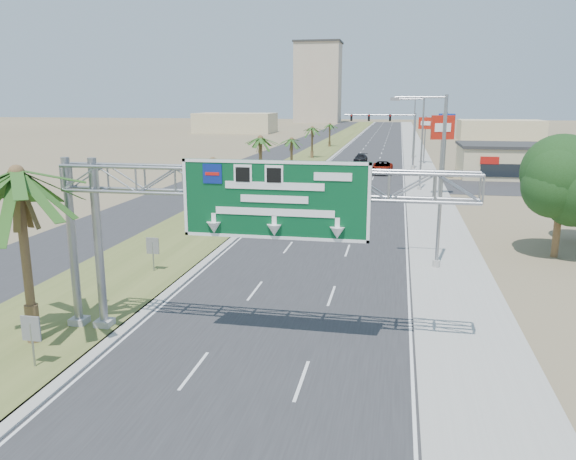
{
  "coord_description": "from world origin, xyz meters",
  "views": [
    {
      "loc": [
        4.99,
        -10.86,
        9.65
      ],
      "look_at": [
        0.47,
        12.34,
        4.2
      ],
      "focal_mm": 35.0,
      "sensor_mm": 36.0,
      "label": 1
    }
  ],
  "objects_px": {
    "car_far": "(361,158)",
    "pole_sign_red_far": "(425,127)",
    "palm_near": "(17,174)",
    "car_left_lane": "(279,221)",
    "car_mid_lane": "(342,183)",
    "store_building": "(532,162)",
    "signal_mast": "(400,135)",
    "car_right_lane": "(382,168)",
    "pole_sign_red_near": "(443,132)",
    "pole_sign_blue": "(446,129)",
    "sign_gantry": "(238,195)"
  },
  "relations": [
    {
      "from": "sign_gantry",
      "to": "store_building",
      "type": "bearing_deg",
      "value": 67.64
    },
    {
      "from": "car_left_lane",
      "to": "pole_sign_blue",
      "type": "height_order",
      "value": "pole_sign_blue"
    },
    {
      "from": "store_building",
      "to": "car_far",
      "type": "bearing_deg",
      "value": 148.06
    },
    {
      "from": "signal_mast",
      "to": "car_far",
      "type": "height_order",
      "value": "signal_mast"
    },
    {
      "from": "pole_sign_red_far",
      "to": "car_left_lane",
      "type": "bearing_deg",
      "value": -104.32
    },
    {
      "from": "store_building",
      "to": "pole_sign_red_near",
      "type": "relative_size",
      "value": 2.13
    },
    {
      "from": "pole_sign_blue",
      "to": "pole_sign_red_far",
      "type": "height_order",
      "value": "pole_sign_blue"
    },
    {
      "from": "pole_sign_blue",
      "to": "pole_sign_red_far",
      "type": "xyz_separation_m",
      "value": [
        -1.75,
        17.49,
        -0.46
      ]
    },
    {
      "from": "sign_gantry",
      "to": "car_left_lane",
      "type": "height_order",
      "value": "sign_gantry"
    },
    {
      "from": "car_far",
      "to": "pole_sign_red_far",
      "type": "xyz_separation_m",
      "value": [
        9.84,
        -0.8,
        5.15
      ]
    },
    {
      "from": "signal_mast",
      "to": "car_right_lane",
      "type": "height_order",
      "value": "signal_mast"
    },
    {
      "from": "car_right_lane",
      "to": "pole_sign_blue",
      "type": "bearing_deg",
      "value": -26.56
    },
    {
      "from": "store_building",
      "to": "car_mid_lane",
      "type": "xyz_separation_m",
      "value": [
        -22.92,
        -15.03,
        -1.23
      ]
    },
    {
      "from": "car_left_lane",
      "to": "pole_sign_red_far",
      "type": "relative_size",
      "value": 0.57
    },
    {
      "from": "car_mid_lane",
      "to": "store_building",
      "type": "bearing_deg",
      "value": 37.25
    },
    {
      "from": "sign_gantry",
      "to": "pole_sign_blue",
      "type": "height_order",
      "value": "pole_sign_blue"
    },
    {
      "from": "pole_sign_red_far",
      "to": "car_far",
      "type": "bearing_deg",
      "value": 175.38
    },
    {
      "from": "palm_near",
      "to": "car_mid_lane",
      "type": "relative_size",
      "value": 1.8
    },
    {
      "from": "palm_near",
      "to": "car_right_lane",
      "type": "distance_m",
      "value": 59.6
    },
    {
      "from": "pole_sign_red_near",
      "to": "palm_near",
      "type": "bearing_deg",
      "value": -114.72
    },
    {
      "from": "sign_gantry",
      "to": "car_right_lane",
      "type": "relative_size",
      "value": 2.86
    },
    {
      "from": "car_right_lane",
      "to": "store_building",
      "type": "bearing_deg",
      "value": 1.09
    },
    {
      "from": "signal_mast",
      "to": "car_left_lane",
      "type": "relative_size",
      "value": 2.45
    },
    {
      "from": "car_left_lane",
      "to": "sign_gantry",
      "type": "bearing_deg",
      "value": -82.07
    },
    {
      "from": "signal_mast",
      "to": "car_mid_lane",
      "type": "xyz_separation_m",
      "value": [
        -6.09,
        -21.01,
        -4.08
      ]
    },
    {
      "from": "car_mid_lane",
      "to": "car_far",
      "type": "distance_m",
      "value": 29.27
    },
    {
      "from": "palm_near",
      "to": "pole_sign_red_near",
      "type": "distance_m",
      "value": 44.28
    },
    {
      "from": "signal_mast",
      "to": "car_right_lane",
      "type": "relative_size",
      "value": 1.75
    },
    {
      "from": "store_building",
      "to": "car_mid_lane",
      "type": "bearing_deg",
      "value": -146.74
    },
    {
      "from": "signal_mast",
      "to": "pole_sign_red_near",
      "type": "xyz_separation_m",
      "value": [
        4.14,
        -23.75,
        1.75
      ]
    },
    {
      "from": "pole_sign_red_near",
      "to": "pole_sign_red_far",
      "type": "bearing_deg",
      "value": 90.58
    },
    {
      "from": "car_mid_lane",
      "to": "pole_sign_red_near",
      "type": "xyz_separation_m",
      "value": [
        10.24,
        -2.74,
        5.84
      ]
    },
    {
      "from": "palm_near",
      "to": "pole_sign_red_near",
      "type": "relative_size",
      "value": 0.99
    },
    {
      "from": "signal_mast",
      "to": "car_far",
      "type": "bearing_deg",
      "value": 126.03
    },
    {
      "from": "pole_sign_red_near",
      "to": "pole_sign_blue",
      "type": "bearing_deg",
      "value": 84.05
    },
    {
      "from": "signal_mast",
      "to": "car_mid_lane",
      "type": "distance_m",
      "value": 22.25
    },
    {
      "from": "store_building",
      "to": "pole_sign_blue",
      "type": "xyz_separation_m",
      "value": [
        -11.25,
        -4.05,
        4.26
      ]
    },
    {
      "from": "sign_gantry",
      "to": "pole_sign_blue",
      "type": "relative_size",
      "value": 2.01
    },
    {
      "from": "sign_gantry",
      "to": "car_left_lane",
      "type": "distance_m",
      "value": 20.82
    },
    {
      "from": "sign_gantry",
      "to": "car_left_lane",
      "type": "xyz_separation_m",
      "value": [
        -2.59,
        19.95,
        -5.34
      ]
    },
    {
      "from": "palm_near",
      "to": "pole_sign_red_far",
      "type": "bearing_deg",
      "value": 75.71
    },
    {
      "from": "palm_near",
      "to": "car_right_lane",
      "type": "xyz_separation_m",
      "value": [
        12.2,
        58.02,
        -6.12
      ]
    },
    {
      "from": "car_left_lane",
      "to": "pole_sign_red_far",
      "type": "height_order",
      "value": "pole_sign_red_far"
    },
    {
      "from": "pole_sign_blue",
      "to": "palm_near",
      "type": "bearing_deg",
      "value": -110.29
    },
    {
      "from": "store_building",
      "to": "car_far",
      "type": "xyz_separation_m",
      "value": [
        -22.84,
        14.23,
        -1.35
      ]
    },
    {
      "from": "car_far",
      "to": "pole_sign_red_near",
      "type": "distance_m",
      "value": 34.11
    },
    {
      "from": "car_right_lane",
      "to": "pole_sign_red_near",
      "type": "distance_m",
      "value": 19.75
    },
    {
      "from": "store_building",
      "to": "car_far",
      "type": "height_order",
      "value": "store_building"
    },
    {
      "from": "sign_gantry",
      "to": "pole_sign_red_near",
      "type": "distance_m",
      "value": 39.68
    },
    {
      "from": "palm_near",
      "to": "car_left_lane",
      "type": "height_order",
      "value": "palm_near"
    }
  ]
}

